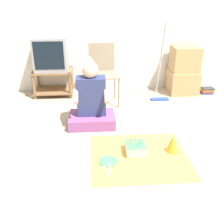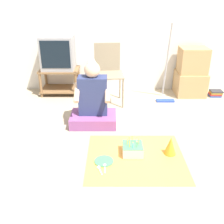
% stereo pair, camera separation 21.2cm
% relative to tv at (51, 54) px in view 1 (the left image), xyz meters
% --- Properties ---
extents(ground_plane, '(16.00, 16.00, 0.00)m').
position_rel_tv_xyz_m(ground_plane, '(1.14, -1.70, -0.68)').
color(ground_plane, tan).
extents(wall_back, '(6.40, 0.06, 2.55)m').
position_rel_tv_xyz_m(wall_back, '(1.14, 0.24, 0.59)').
color(wall_back, silver).
rests_on(wall_back, ground_plane).
extents(tv_stand, '(0.63, 0.43, 0.42)m').
position_rel_tv_xyz_m(tv_stand, '(-0.00, -0.00, -0.43)').
color(tv_stand, olive).
rests_on(tv_stand, ground_plane).
extents(tv, '(0.51, 0.40, 0.52)m').
position_rel_tv_xyz_m(tv, '(0.00, 0.00, 0.00)').
color(tv, '#99999E').
rests_on(tv, tv_stand).
extents(folding_chair, '(0.47, 0.46, 0.88)m').
position_rel_tv_xyz_m(folding_chair, '(0.80, -0.35, -0.17)').
color(folding_chair, gray).
rests_on(folding_chair, ground_plane).
extents(cardboard_box_stack, '(0.47, 0.45, 0.77)m').
position_rel_tv_xyz_m(cardboard_box_stack, '(2.15, -0.05, -0.32)').
color(cardboard_box_stack, tan).
rests_on(cardboard_box_stack, ground_plane).
extents(dust_mop, '(0.28, 0.32, 1.19)m').
position_rel_tv_xyz_m(dust_mop, '(1.70, -0.30, -0.34)').
color(dust_mop, '#2D4CB2').
rests_on(dust_mop, ground_plane).
extents(book_pile, '(0.21, 0.15, 0.10)m').
position_rel_tv_xyz_m(book_pile, '(2.56, -0.15, -0.63)').
color(book_pile, '#284793').
rests_on(book_pile, ground_plane).
extents(person_seated, '(0.59, 0.41, 0.89)m').
position_rel_tv_xyz_m(person_seated, '(0.62, -1.10, -0.39)').
color(person_seated, '#8C4C8C').
rests_on(person_seated, ground_plane).
extents(party_cloth, '(1.02, 0.90, 0.01)m').
position_rel_tv_xyz_m(party_cloth, '(1.11, -1.88, -0.68)').
color(party_cloth, '#EFA84C').
rests_on(party_cloth, ground_plane).
extents(birthday_cake, '(0.21, 0.21, 0.17)m').
position_rel_tv_xyz_m(birthday_cake, '(1.08, -1.81, -0.62)').
color(birthday_cake, '#F4E0C6').
rests_on(birthday_cake, party_cloth).
extents(party_hat_blue, '(0.13, 0.13, 0.19)m').
position_rel_tv_xyz_m(party_hat_blue, '(1.48, -1.82, -0.58)').
color(party_hat_blue, gold).
rests_on(party_hat_blue, party_cloth).
extents(paper_plate, '(0.20, 0.20, 0.01)m').
position_rel_tv_xyz_m(paper_plate, '(0.78, -1.96, -0.67)').
color(paper_plate, '#4CB266').
rests_on(paper_plate, party_cloth).
extents(plastic_spoon_near, '(0.04, 0.15, 0.01)m').
position_rel_tv_xyz_m(plastic_spoon_near, '(0.79, -2.05, -0.67)').
color(plastic_spoon_near, white).
rests_on(plastic_spoon_near, party_cloth).
extents(plastic_spoon_far, '(0.06, 0.14, 0.01)m').
position_rel_tv_xyz_m(plastic_spoon_far, '(0.73, -2.08, -0.67)').
color(plastic_spoon_far, white).
rests_on(plastic_spoon_far, party_cloth).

